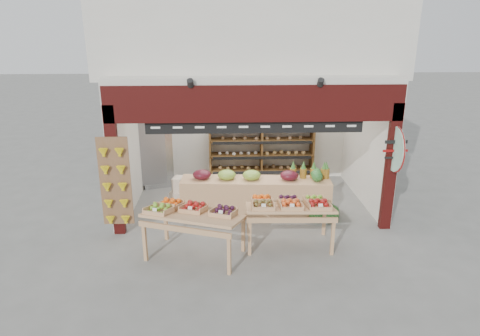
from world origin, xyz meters
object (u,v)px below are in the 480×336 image
at_px(display_table_right, 290,205).
at_px(watermelon_pile, 323,210).
at_px(mid_counter, 255,195).
at_px(display_table_left, 190,213).
at_px(refrigerator, 155,148).
at_px(cardboard_stack, 192,196).
at_px(back_shelving, 261,143).

bearing_deg(display_table_right, watermelon_pile, 50.72).
xyz_separation_m(mid_counter, display_table_left, (-1.33, -1.71, 0.37)).
distance_m(refrigerator, cardboard_stack, 2.04).
relative_size(display_table_left, display_table_right, 1.15).
xyz_separation_m(back_shelving, display_table_left, (-1.66, -3.92, -0.24)).
bearing_deg(display_table_right, display_table_left, -172.02).
xyz_separation_m(display_table_right, watermelon_pile, (0.94, 1.15, -0.64)).
bearing_deg(mid_counter, watermelon_pile, -11.30).
distance_m(cardboard_stack, watermelon_pile, 3.03).
xyz_separation_m(cardboard_stack, display_table_left, (0.12, -2.17, 0.56)).
bearing_deg(refrigerator, watermelon_pile, -48.30).
xyz_separation_m(mid_counter, display_table_right, (0.53, -1.45, 0.37)).
height_order(back_shelving, display_table_right, back_shelving).
relative_size(back_shelving, mid_counter, 0.84).
relative_size(refrigerator, display_table_right, 1.19).
relative_size(refrigerator, display_table_left, 1.04).
relative_size(back_shelving, refrigerator, 1.41).
relative_size(back_shelving, watermelon_pile, 3.88).
height_order(mid_counter, watermelon_pile, mid_counter).
xyz_separation_m(refrigerator, watermelon_pile, (3.97, -2.34, -0.81)).
distance_m(mid_counter, display_table_right, 1.59).
xyz_separation_m(mid_counter, watermelon_pile, (1.48, -0.30, -0.27)).
bearing_deg(display_table_left, watermelon_pile, 26.74).
distance_m(display_table_left, watermelon_pile, 3.21).
height_order(refrigerator, display_table_right, refrigerator).
bearing_deg(watermelon_pile, refrigerator, 149.47).
xyz_separation_m(cardboard_stack, watermelon_pile, (2.93, -0.75, -0.08)).
distance_m(refrigerator, display_table_left, 3.94).
relative_size(refrigerator, watermelon_pile, 2.76).
bearing_deg(display_table_right, cardboard_stack, 136.21).
bearing_deg(display_table_left, display_table_right, 7.98).
bearing_deg(watermelon_pile, display_table_left, -153.26).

